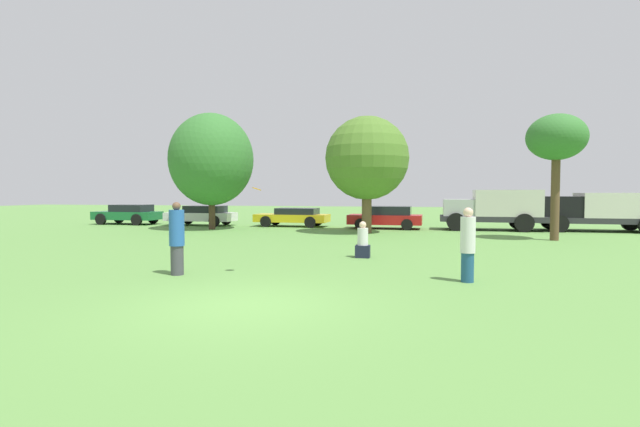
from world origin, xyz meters
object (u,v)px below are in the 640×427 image
at_px(person_thrower, 177,238).
at_px(parked_car_green, 128,214).
at_px(frisbee, 257,189).
at_px(delivery_truck_black, 602,209).
at_px(tree_0, 211,160).
at_px(tree_1, 367,159).
at_px(parked_car_yellow, 293,216).
at_px(person_catcher, 468,245).
at_px(parked_car_white, 202,215).
at_px(delivery_truck_silver, 494,208).
at_px(bystander_sitting, 363,243).
at_px(tree_2, 556,139).
at_px(parked_car_red, 387,217).

bearing_deg(person_thrower, parked_car_green, 123.09).
bearing_deg(frisbee, delivery_truck_black, 50.63).
xyz_separation_m(person_thrower, tree_0, (-5.50, 13.65, 2.98)).
height_order(tree_1, parked_car_yellow, tree_1).
height_order(person_catcher, tree_0, tree_0).
distance_m(tree_0, parked_car_white, 4.69).
bearing_deg(delivery_truck_silver, bystander_sitting, 66.61).
xyz_separation_m(frisbee, parked_car_white, (-9.44, 15.98, -1.49)).
relative_size(tree_0, parked_car_green, 1.52).
relative_size(tree_2, parked_car_red, 1.30).
relative_size(tree_0, parked_car_yellow, 1.45).
distance_m(tree_2, delivery_truck_silver, 6.28).
relative_size(frisbee, tree_2, 0.04).
height_order(bystander_sitting, tree_2, tree_2).
bearing_deg(parked_car_yellow, tree_0, 39.59).
distance_m(person_catcher, bystander_sitting, 4.56).
distance_m(person_thrower, frisbee, 2.35).
height_order(person_thrower, parked_car_white, person_thrower).
relative_size(tree_1, parked_car_green, 1.39).
xyz_separation_m(person_thrower, delivery_truck_silver, (9.85, 16.31, 0.31)).
bearing_deg(parked_car_green, delivery_truck_black, -177.78).
height_order(person_thrower, delivery_truck_silver, delivery_truck_silver).
xyz_separation_m(person_thrower, parked_car_red, (4.04, 16.15, -0.25)).
bearing_deg(tree_2, parked_car_red, 146.39).
height_order(tree_2, delivery_truck_black, tree_2).
distance_m(tree_0, parked_car_red, 10.38).
bearing_deg(parked_car_green, frisbee, 134.02).
bearing_deg(bystander_sitting, parked_car_white, 133.37).
xyz_separation_m(frisbee, tree_0, (-7.46, 13.22, 1.74)).
height_order(person_thrower, parked_car_red, person_thrower).
relative_size(frisbee, tree_1, 0.04).
relative_size(parked_car_white, delivery_truck_black, 0.67).
xyz_separation_m(tree_0, delivery_truck_black, (20.80, 3.04, -2.72)).
height_order(tree_1, parked_car_red, tree_1).
xyz_separation_m(tree_0, tree_1, (8.76, -0.60, -0.12)).
distance_m(frisbee, parked_car_yellow, 16.72).
height_order(parked_car_red, delivery_truck_silver, delivery_truck_silver).
height_order(tree_0, parked_car_red, tree_0).
height_order(person_thrower, tree_0, tree_0).
xyz_separation_m(person_thrower, delivery_truck_black, (15.29, 16.69, 0.26)).
bearing_deg(parked_car_green, person_catcher, 142.74).
relative_size(person_catcher, tree_0, 0.27).
bearing_deg(parked_car_green, tree_1, 169.77).
bearing_deg(person_thrower, delivery_truck_silver, 54.32).
relative_size(tree_2, parked_car_white, 1.24).
relative_size(person_catcher, tree_2, 0.32).
distance_m(bystander_sitting, delivery_truck_black, 16.83).
height_order(tree_0, delivery_truck_black, tree_0).
relative_size(person_catcher, delivery_truck_black, 0.26).
bearing_deg(bystander_sitting, person_thrower, -135.52).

